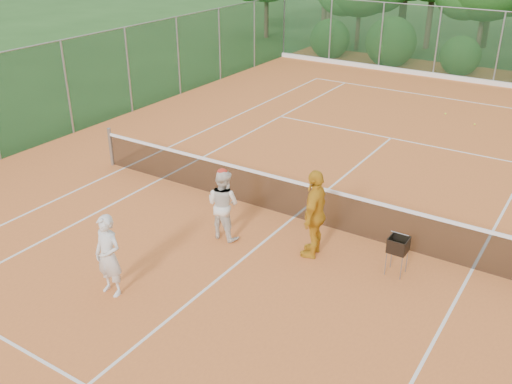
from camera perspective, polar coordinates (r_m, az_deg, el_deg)
ground at (r=13.50m, az=3.79°, el=-2.64°), size 120.00×120.00×0.00m
clay_court at (r=13.49m, az=3.79°, el=-2.60°), size 18.00×36.00×0.02m
tennis_net at (r=13.26m, az=3.85°, el=-0.61°), size 11.97×0.10×1.10m
player_white at (r=10.81m, az=-14.54°, el=-6.19°), size 0.59×0.39×1.62m
player_center_grp at (r=12.33m, az=-3.30°, el=-1.19°), size 0.80×0.63×1.63m
player_yellow at (r=11.66m, az=5.90°, el=-2.15°), size 0.65×1.18×1.91m
ball_hopper at (r=11.45m, az=14.04°, el=-5.21°), size 0.35×0.35×0.81m
stray_ball_a at (r=21.78m, az=18.41°, el=7.44°), size 0.07×0.07×0.07m
stray_ball_c at (r=20.96m, az=21.02°, el=6.34°), size 0.07×0.07×0.07m
court_markings at (r=13.49m, az=3.79°, el=-2.55°), size 11.03×23.83×0.01m
fence_back at (r=26.53m, az=20.38°, el=13.56°), size 18.07×0.07×3.00m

